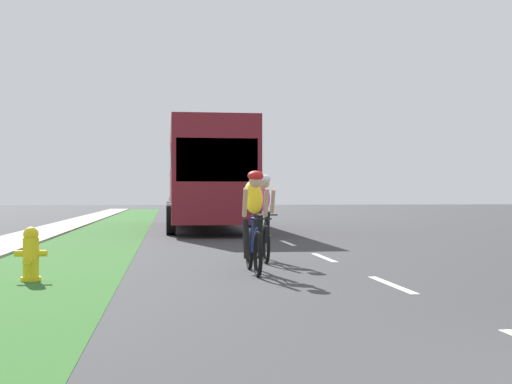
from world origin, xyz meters
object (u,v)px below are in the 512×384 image
at_px(fire_hydrant_yellow, 31,255).
at_px(suv_black, 193,199).
at_px(sedan_silver, 180,200).
at_px(cyclist_lead, 254,221).
at_px(bus_maroon, 206,174).
at_px(cyclist_trailing, 262,217).

distance_m(fire_hydrant_yellow, suv_black, 32.57).
bearing_deg(sedan_silver, cyclist_lead, -89.59).
height_order(bus_maroon, suv_black, bus_maroon).
xyz_separation_m(bus_maroon, suv_black, (0.22, 17.81, -1.03)).
bearing_deg(suv_black, bus_maroon, -90.71).
bearing_deg(cyclist_lead, bus_maroon, 89.84).
bearing_deg(suv_black, cyclist_lead, -90.47).
bearing_deg(fire_hydrant_yellow, cyclist_trailing, 33.96).
bearing_deg(bus_maroon, suv_black, 89.29).
distance_m(cyclist_lead, suv_black, 31.86).
distance_m(cyclist_trailing, bus_maroon, 12.19).
relative_size(suv_black, sedan_silver, 1.09).
height_order(suv_black, sedan_silver, suv_black).
bearing_deg(fire_hydrant_yellow, cyclist_lead, 9.15).
xyz_separation_m(cyclist_trailing, sedan_silver, (-0.72, 42.46, -0.04)).
bearing_deg(cyclist_lead, suv_black, 89.53).
height_order(cyclist_lead, suv_black, suv_black).
distance_m(cyclist_trailing, sedan_silver, 42.47).
xyz_separation_m(cyclist_lead, cyclist_trailing, (0.40, 1.92, 0.00)).
bearing_deg(cyclist_trailing, fire_hydrant_yellow, -146.04).
bearing_deg(bus_maroon, cyclist_lead, -90.16).
bearing_deg(sedan_silver, fire_hydrant_yellow, -93.71).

